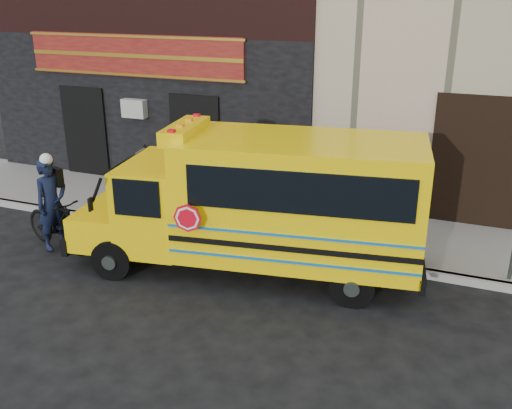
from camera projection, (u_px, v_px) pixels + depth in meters
The scene contains 6 objects.
ground at pixel (219, 309), 10.09m from camera, with size 120.00×120.00×0.00m, color black.
curb at pixel (270, 247), 12.32m from camera, with size 40.00×0.20×0.15m, color #989993.
sidewalk at pixel (292, 223), 13.62m from camera, with size 40.00×3.00×0.15m, color gray.
school_bus at pixel (266, 200), 10.92m from camera, with size 7.14×3.16×2.92m.
bicycle at pixel (57, 223), 12.24m from camera, with size 0.56×1.99×1.20m, color black.
cyclist at pixel (52, 206), 12.10m from camera, with size 0.72×0.48×1.99m, color black.
Camera 1 is at (3.87, -7.92, 5.28)m, focal length 40.00 mm.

